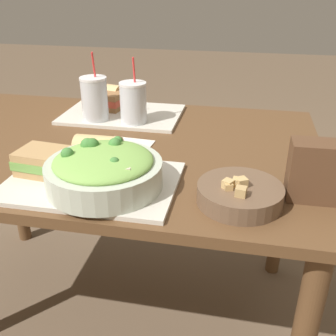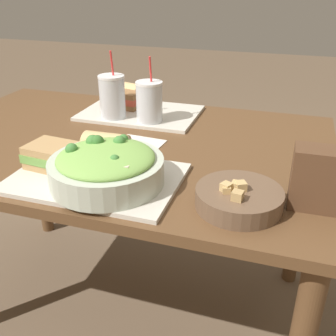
{
  "view_description": "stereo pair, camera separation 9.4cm",
  "coord_description": "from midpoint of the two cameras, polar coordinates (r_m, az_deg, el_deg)",
  "views": [
    {
      "loc": [
        0.43,
        -1.11,
        1.25
      ],
      "look_at": [
        0.27,
        -0.29,
        0.83
      ],
      "focal_mm": 42.0,
      "sensor_mm": 36.0,
      "label": 1
    },
    {
      "loc": [
        0.53,
        -1.09,
        1.25
      ],
      "look_at": [
        0.27,
        -0.29,
        0.83
      ],
      "focal_mm": 42.0,
      "sensor_mm": 36.0,
      "label": 2
    }
  ],
  "objects": [
    {
      "name": "salad_bowl",
      "position": [
        0.99,
        -11.99,
        -0.25
      ],
      "size": [
        0.29,
        0.29,
        0.11
      ],
      "color": "beige",
      "rests_on": "tray_near"
    },
    {
      "name": "sandwich_far",
      "position": [
        1.59,
        -10.48,
        9.65
      ],
      "size": [
        0.15,
        0.13,
        0.06
      ],
      "rotation": [
        0.0,
        0.0,
        -0.17
      ],
      "color": "olive",
      "rests_on": "tray_far"
    },
    {
      "name": "baguette_far",
      "position": [
        1.64,
        -10.15,
        10.49
      ],
      "size": [
        0.12,
        0.1,
        0.08
      ],
      "rotation": [
        0.0,
        0.0,
        1.31
      ],
      "color": "tan",
      "rests_on": "tray_far"
    },
    {
      "name": "napkin_folded",
      "position": [
        1.26,
        -7.79,
        3.36
      ],
      "size": [
        0.15,
        0.11,
        0.0
      ],
      "color": "silver",
      "rests_on": "dining_table"
    },
    {
      "name": "chip_bag",
      "position": [
        0.97,
        18.19,
        -0.54
      ],
      "size": [
        0.13,
        0.08,
        0.15
      ],
      "rotation": [
        0.0,
        0.0,
        0.02
      ],
      "color": "brown",
      "rests_on": "dining_table"
    },
    {
      "name": "ground_plane",
      "position": [
        1.73,
        -8.96,
        -19.9
      ],
      "size": [
        12.0,
        12.0,
        0.0
      ],
      "primitive_type": "plane",
      "color": "brown"
    },
    {
      "name": "drink_cup_dark",
      "position": [
        1.45,
        -12.45,
        9.57
      ],
      "size": [
        0.09,
        0.09,
        0.24
      ],
      "color": "silver",
      "rests_on": "tray_far"
    },
    {
      "name": "baguette_near",
      "position": [
        1.12,
        -12.35,
        2.59
      ],
      "size": [
        0.13,
        0.08,
        0.08
      ],
      "rotation": [
        0.0,
        0.0,
        1.59
      ],
      "color": "tan",
      "rests_on": "tray_near"
    },
    {
      "name": "soup_bowl",
      "position": [
        0.94,
        7.57,
        -3.76
      ],
      "size": [
        0.2,
        0.2,
        0.07
      ],
      "color": "brown",
      "rests_on": "dining_table"
    },
    {
      "name": "tray_far",
      "position": [
        1.53,
        -8.37,
        7.68
      ],
      "size": [
        0.44,
        0.3,
        0.01
      ],
      "color": "beige",
      "rests_on": "dining_table"
    },
    {
      "name": "drink_cup_red",
      "position": [
        1.4,
        -6.99,
        9.19
      ],
      "size": [
        0.09,
        0.09,
        0.23
      ],
      "color": "silver",
      "rests_on": "tray_far"
    },
    {
      "name": "tray_near",
      "position": [
        1.04,
        -13.45,
        -2.05
      ],
      "size": [
        0.44,
        0.3,
        0.01
      ],
      "color": "beige",
      "rests_on": "dining_table"
    },
    {
      "name": "dining_table",
      "position": [
        1.34,
        -10.91,
        -0.17
      ],
      "size": [
        1.38,
        0.89,
        0.75
      ],
      "color": "brown",
      "rests_on": "ground_plane"
    },
    {
      "name": "sandwich_near",
      "position": [
        1.1,
        -19.76,
        0.85
      ],
      "size": [
        0.15,
        0.12,
        0.06
      ],
      "rotation": [
        0.0,
        0.0,
        -0.1
      ],
      "color": "tan",
      "rests_on": "tray_near"
    }
  ]
}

